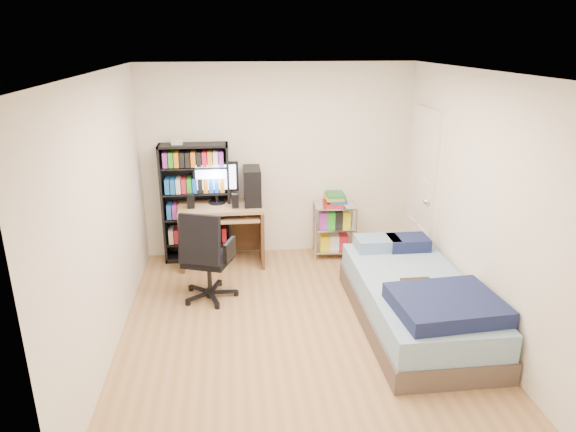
{
  "coord_description": "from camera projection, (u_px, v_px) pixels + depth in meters",
  "views": [
    {
      "loc": [
        -0.6,
        -4.52,
        2.78
      ],
      "look_at": [
        -0.05,
        0.4,
        1.05
      ],
      "focal_mm": 32.0,
      "sensor_mm": 36.0,
      "label": 1
    }
  ],
  "objects": [
    {
      "name": "room",
      "position": [
        298.0,
        210.0,
        4.81
      ],
      "size": [
        3.58,
        4.08,
        2.58
      ],
      "color": "#A67C53",
      "rests_on": "ground"
    },
    {
      "name": "media_shelf",
      "position": [
        196.0,
        202.0,
        6.57
      ],
      "size": [
        0.86,
        0.29,
        1.6
      ],
      "color": "black",
      "rests_on": "room"
    },
    {
      "name": "computer_desk",
      "position": [
        230.0,
        209.0,
        6.52
      ],
      "size": [
        1.04,
        0.61,
        1.32
      ],
      "color": "tan",
      "rests_on": "room"
    },
    {
      "name": "office_chair",
      "position": [
        208.0,
        272.0,
        5.66
      ],
      "size": [
        0.8,
        0.8,
        1.05
      ],
      "rotation": [
        0.0,
        0.0,
        -0.35
      ],
      "color": "black",
      "rests_on": "room"
    },
    {
      "name": "wire_cart",
      "position": [
        335.0,
        215.0,
        6.73
      ],
      "size": [
        0.58,
        0.44,
        0.88
      ],
      "rotation": [
        0.0,
        0.0,
        -0.09
      ],
      "color": "silver",
      "rests_on": "room"
    },
    {
      "name": "bed",
      "position": [
        416.0,
        301.0,
        5.16
      ],
      "size": [
        1.08,
        2.16,
        0.62
      ],
      "color": "brown",
      "rests_on": "room"
    },
    {
      "name": "door",
      "position": [
        422.0,
        190.0,
        6.34
      ],
      "size": [
        0.12,
        0.8,
        2.0
      ],
      "color": "silver",
      "rests_on": "room"
    }
  ]
}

